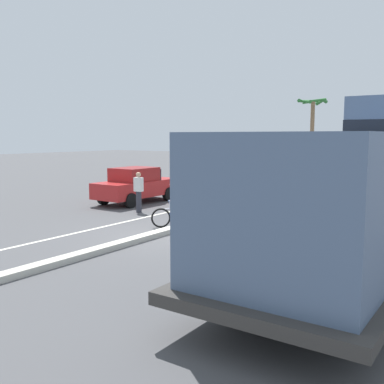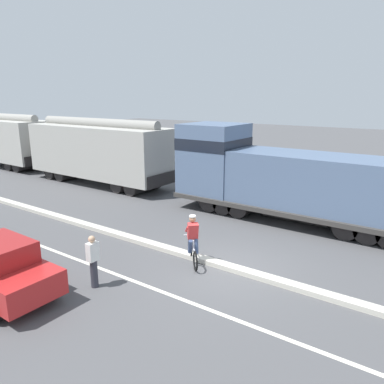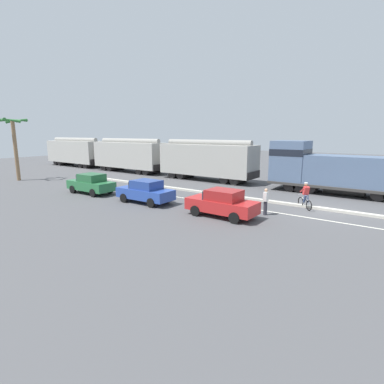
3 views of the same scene
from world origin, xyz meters
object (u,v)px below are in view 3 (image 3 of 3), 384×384
Objects in this scene: locomotive at (334,172)px; palm_tree_near at (14,133)px; pedestrian_by_cars at (266,201)px; cyclist at (305,196)px; parked_car_red at (222,203)px; hopper_car_middle at (130,155)px; parked_car_blue at (145,191)px; hopper_car_lead at (207,160)px; hopper_car_trailing at (76,152)px; parked_car_green at (91,184)px.

palm_tree_near is at bearing 112.53° from locomotive.
pedestrian_by_cars is at bearing 168.32° from locomotive.
cyclist is at bearing -26.75° from pedestrian_by_cars.
pedestrian_by_cars is at bearing -46.32° from parked_car_red.
cyclist is at bearing -105.15° from hopper_car_middle.
palm_tree_near reaches higher than parked_car_blue.
hopper_car_lead reaches higher than parked_car_blue.
hopper_car_trailing is 2.52× the size of parked_car_red.
hopper_car_middle is at bearing 74.85° from cyclist.
locomotive reaches higher than parked_car_blue.
locomotive is 6.77× the size of cyclist.
palm_tree_near is (-5.27, 27.52, 4.01)m from cyclist.
locomotive is 6.41m from cyclist.
parked_car_green is (-0.20, 5.93, 0.00)m from parked_car_blue.
parked_car_red is 24.43m from palm_tree_near.
cyclist is at bearing -79.15° from palm_tree_near.
pedestrian_by_cars is (-9.28, -21.84, -1.23)m from hopper_car_middle.
parked_car_red is at bearing -143.26° from hopper_car_lead.
cyclist reaches higher than parked_car_red.
parked_car_blue is (-11.20, -2.14, -1.26)m from hopper_car_lead.
parked_car_red is 2.67m from pedestrian_by_cars.
parked_car_blue is (-11.20, -25.34, -1.26)m from hopper_car_trailing.
parked_car_red is 6.17m from parked_car_blue.
cyclist is at bearing -63.05° from parked_car_blue.
parked_car_blue is 10.76m from cyclist.
palm_tree_near is at bearing 160.14° from hopper_car_middle.
parked_car_green is 16.34m from cyclist.
parked_car_green is 2.47× the size of cyclist.
hopper_car_middle is at bearing -90.00° from hopper_car_trailing.
locomotive is 19.63m from parked_car_green.
hopper_car_lead is at bearing -53.71° from palm_tree_near.
hopper_car_lead is (0.00, 12.16, 0.28)m from locomotive.
cyclist reaches higher than parked_car_blue.
hopper_car_middle reaches higher than pedestrian_by_cars.
hopper_car_trailing is at bearing 32.59° from palm_tree_near.
parked_car_red is 2.46× the size of cyclist.
hopper_car_middle is 2.51× the size of parked_car_blue.
hopper_car_lead and hopper_car_trailing have the same top height.
hopper_car_middle is 1.65× the size of palm_tree_near.
parked_car_blue is at bearing 103.29° from pedestrian_by_cars.
hopper_car_lead is 13.38m from cyclist.
hopper_car_trailing is 2.51× the size of parked_car_blue.
pedestrian_by_cars is at bearing -113.03° from hopper_car_middle.
locomotive is at bearing -19.09° from parked_car_red.
locomotive is at bearing -3.85° from cyclist.
pedestrian_by_cars is (-9.28, -33.44, -1.23)m from hopper_car_trailing.
locomotive reaches higher than hopper_car_middle.
parked_car_blue is (-11.20, -13.74, -1.26)m from hopper_car_middle.
parked_car_red is at bearing -109.45° from hopper_car_trailing.
hopper_car_lead is 23.20m from hopper_car_trailing.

